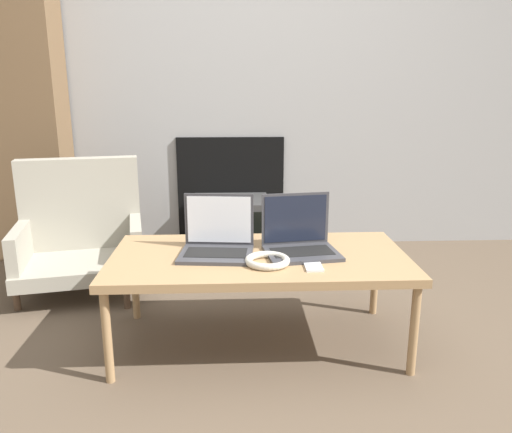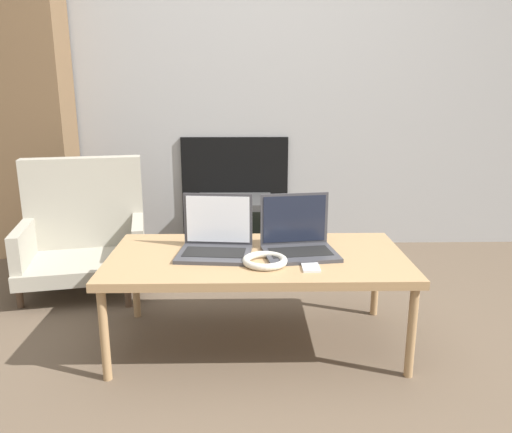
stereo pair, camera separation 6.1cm
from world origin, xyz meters
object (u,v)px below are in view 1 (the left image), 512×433
at_px(laptop_left, 217,241).
at_px(tv, 231,226).
at_px(laptop_right, 299,240).
at_px(headphones, 267,261).
at_px(phone, 313,265).
at_px(armchair, 81,232).

distance_m(laptop_left, tv, 1.26).
distance_m(laptop_right, tv, 1.30).
bearing_deg(headphones, laptop_left, 144.33).
distance_m(headphones, phone, 0.19).
bearing_deg(armchair, laptop_left, -51.57).
bearing_deg(headphones, armchair, 140.66).
relative_size(laptop_right, tv, 0.67).
height_order(laptop_right, armchair, armchair).
bearing_deg(laptop_right, headphones, -143.34).
relative_size(phone, tv, 0.27).
bearing_deg(tv, laptop_left, -92.45).
bearing_deg(laptop_left, phone, -19.82).
height_order(laptop_right, phone, laptop_right).
height_order(laptop_left, tv, laptop_left).
xyz_separation_m(phone, armchair, (-1.20, 0.87, -0.10)).
relative_size(headphones, tv, 0.37).
height_order(laptop_right, headphones, laptop_right).
distance_m(laptop_right, phone, 0.20).
relative_size(laptop_left, tv, 0.65).
bearing_deg(laptop_left, laptop_right, 5.61).
xyz_separation_m(laptop_left, armchair, (-0.80, 0.68, -0.15)).
bearing_deg(laptop_right, laptop_left, 171.77).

